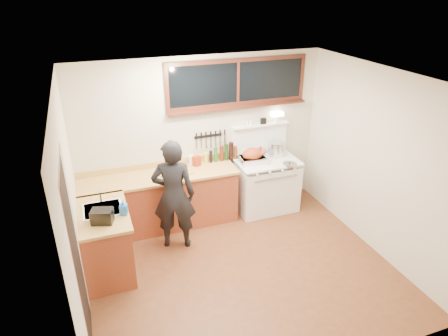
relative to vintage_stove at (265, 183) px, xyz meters
name	(u,v)px	position (x,y,z in m)	size (l,w,h in m)	color
ground_plane	(242,270)	(-1.00, -1.41, -0.48)	(4.00, 3.50, 0.02)	#562C16
room_shell	(244,159)	(-1.00, -1.41, 1.18)	(4.10, 3.60, 2.65)	beige
counter_back	(160,201)	(-1.80, 0.04, -0.01)	(2.44, 0.64, 1.00)	brown
counter_left	(106,241)	(-2.70, -0.79, -0.02)	(0.64, 1.09, 0.90)	brown
sink_unit	(103,213)	(-2.68, -0.71, 0.38)	(0.50, 0.45, 0.37)	white
vintage_stove	(265,183)	(0.00, 0.00, 0.00)	(1.02, 0.74, 1.61)	white
back_window	(238,88)	(-0.40, 0.31, 1.60)	(2.32, 0.13, 0.77)	black
left_doorway	(78,261)	(-2.99, -1.96, 0.62)	(0.02, 1.04, 2.17)	black
knife_strip	(209,137)	(-0.88, 0.32, 0.84)	(0.52, 0.03, 0.28)	black
man	(174,195)	(-1.70, -0.54, 0.37)	(0.70, 0.57, 1.67)	black
soap_bottle	(123,207)	(-2.43, -0.92, 0.53)	(0.12, 0.12, 0.21)	blue
toaster	(102,216)	(-2.70, -1.03, 0.52)	(0.30, 0.25, 0.18)	black
cutting_board	(176,171)	(-1.54, -0.01, 0.49)	(0.54, 0.48, 0.15)	tan
roast_turkey	(253,156)	(-0.26, -0.01, 0.53)	(0.47, 0.35, 0.25)	silver
stockpot	(276,149)	(0.22, 0.10, 0.55)	(0.34, 0.34, 0.25)	silver
saucepan	(261,151)	(0.02, 0.26, 0.48)	(0.18, 0.27, 0.11)	silver
pot_lid	(290,164)	(0.27, -0.30, 0.44)	(0.28, 0.28, 0.04)	silver
coffee_tin	(197,161)	(-1.15, 0.17, 0.51)	(0.13, 0.12, 0.17)	maroon
pitcher	(191,160)	(-1.22, 0.26, 0.51)	(0.10, 0.10, 0.15)	white
bottle_cluster	(223,153)	(-0.69, 0.22, 0.56)	(0.57, 0.07, 0.30)	black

